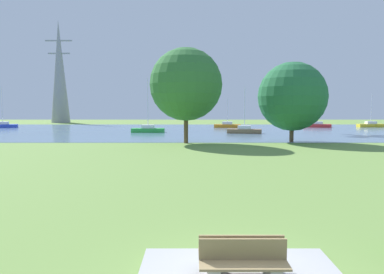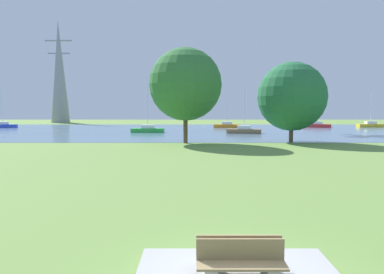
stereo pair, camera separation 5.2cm
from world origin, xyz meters
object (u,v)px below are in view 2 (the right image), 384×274
object	(u,v)px
bench_facing_inland	(240,267)
sailboat_yellow	(369,125)
sailboat_blue	(1,125)
bench_facing_water	(237,256)
sailboat_red	(316,125)
tree_mid_shore	(184,84)
sailboat_green	(147,129)
tree_west_near	(291,97)
sailboat_orange	(226,125)
electricity_pylon	(58,72)
sailboat_brown	(243,130)

from	to	relation	value
bench_facing_inland	sailboat_yellow	world-z (taller)	sailboat_yellow
bench_facing_inland	sailboat_blue	world-z (taller)	sailboat_blue
bench_facing_water	bench_facing_inland	size ratio (longest dim) A/B	1.00
sailboat_red	tree_mid_shore	distance (m)	37.99
sailboat_green	tree_west_near	world-z (taller)	tree_west_near
tree_mid_shore	tree_west_near	world-z (taller)	tree_mid_shore
sailboat_red	sailboat_yellow	distance (m)	10.23
sailboat_orange	electricity_pylon	xyz separation A→B (m)	(-38.21, 22.02, 11.78)
sailboat_green	sailboat_yellow	distance (m)	42.13
sailboat_green	sailboat_blue	xyz separation A→B (m)	(-27.75, 12.24, -0.01)
sailboat_green	sailboat_yellow	size ratio (longest dim) A/B	1.29
sailboat_green	bench_facing_inland	bearing A→B (deg)	-80.69
tree_mid_shore	electricity_pylon	bearing A→B (deg)	121.74
bench_facing_water	sailboat_red	world-z (taller)	sailboat_red
sailboat_yellow	bench_facing_inland	bearing A→B (deg)	-118.27
bench_facing_water	sailboat_blue	bearing A→B (deg)	121.51
sailboat_orange	bench_facing_inland	bearing A→B (deg)	-95.26
sailboat_brown	sailboat_orange	bearing A→B (deg)	93.95
sailboat_yellow	tree_west_near	world-z (taller)	tree_west_near
sailboat_blue	sailboat_brown	distance (m)	43.99
sailboat_brown	tree_west_near	size ratio (longest dim) A/B	0.77
sailboat_yellow	sailboat_brown	xyz separation A→B (m)	(-25.84, -16.03, 0.00)
sailboat_red	tree_west_near	bearing A→B (deg)	-114.04
sailboat_green	tree_west_near	bearing A→B (deg)	-40.52
sailboat_green	sailboat_brown	world-z (taller)	sailboat_green
bench_facing_inland	tree_west_near	world-z (taller)	tree_west_near
sailboat_red	tree_mid_shore	world-z (taller)	tree_mid_shore
sailboat_yellow	electricity_pylon	xyz separation A→B (m)	(-65.05, 20.47, 11.78)
tree_west_near	bench_facing_inland	bearing A→B (deg)	-107.02
tree_mid_shore	sailboat_red	bearing A→B (deg)	50.98
bench_facing_water	tree_mid_shore	bearing A→B (deg)	93.23
sailboat_orange	sailboat_brown	bearing A→B (deg)	-86.05
sailboat_red	sailboat_brown	world-z (taller)	sailboat_brown
electricity_pylon	bench_facing_inland	bearing A→B (deg)	-67.77
tree_west_near	sailboat_blue	bearing A→B (deg)	149.09
sailboat_blue	electricity_pylon	size ratio (longest dim) A/B	0.30
tree_west_near	sailboat_brown	bearing A→B (deg)	104.20
sailboat_yellow	tree_mid_shore	size ratio (longest dim) A/B	0.63
bench_facing_inland	tree_west_near	bearing A→B (deg)	72.98
sailboat_orange	sailboat_brown	xyz separation A→B (m)	(1.00, -14.49, 0.01)
sailboat_green	tree_mid_shore	size ratio (longest dim) A/B	0.82
sailboat_red	sailboat_brown	distance (m)	21.87
tree_mid_shore	sailboat_orange	bearing A→B (deg)	76.11
bench_facing_inland	sailboat_brown	xyz separation A→B (m)	(6.37, 43.85, -0.01)
bench_facing_inland	tree_mid_shore	distance (m)	30.49
bench_facing_water	sailboat_blue	xyz separation A→B (m)	(-35.27, 57.53, -0.00)
sailboat_red	sailboat_yellow	world-z (taller)	sailboat_yellow
sailboat_yellow	electricity_pylon	distance (m)	69.20
sailboat_blue	bench_facing_water	bearing A→B (deg)	-58.49
sailboat_yellow	tree_mid_shore	bearing A→B (deg)	-138.51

